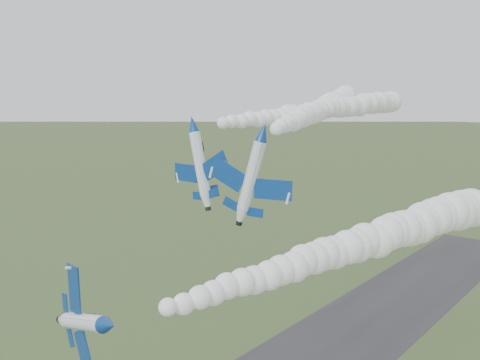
# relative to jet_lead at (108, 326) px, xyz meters

# --- Properties ---
(jet_lead) EXTENTS (5.87, 13.80, 11.00)m
(jet_lead) POSITION_rel_jet_lead_xyz_m (0.00, 0.00, 0.00)
(jet_lead) COLOR white
(smoke_trail_jet_lead) EXTENTS (17.08, 56.25, 5.76)m
(smoke_trail_jet_lead) POSITION_rel_jet_lead_xyz_m (7.76, 30.45, 1.83)
(smoke_trail_jet_lead) COLOR white
(jet_pair_left) EXTENTS (10.89, 13.39, 4.04)m
(jet_pair_left) POSITION_rel_jet_lead_xyz_m (-15.01, 26.40, 16.07)
(jet_pair_left) COLOR white
(smoke_trail_jet_pair_left) EXTENTS (9.36, 56.17, 4.55)m
(smoke_trail_jet_pair_left) POSITION_rel_jet_lead_xyz_m (-12.81, 57.99, 17.38)
(smoke_trail_jet_pair_left) COLOR white
(jet_pair_right) EXTENTS (11.37, 13.59, 4.24)m
(jet_pair_right) POSITION_rel_jet_lead_xyz_m (-3.06, 26.77, 15.48)
(jet_pair_right) COLOR white
(smoke_trail_jet_pair_right) EXTENTS (24.83, 59.17, 5.21)m
(smoke_trail_jet_pair_right) POSITION_rel_jet_lead_xyz_m (-13.86, 58.99, 17.45)
(smoke_trail_jet_pair_right) COLOR white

